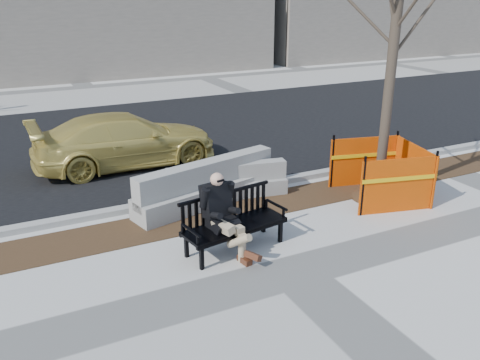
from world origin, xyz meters
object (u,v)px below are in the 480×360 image
(bench, at_px, (235,249))
(jersey_barrier_right, at_px, (227,197))
(seated_man, at_px, (221,252))
(jersey_barrier_left, at_px, (208,204))
(sedan, at_px, (128,165))
(tree_fence, at_px, (378,197))

(bench, bearing_deg, jersey_barrier_right, 59.11)
(seated_man, bearing_deg, bench, -11.53)
(jersey_barrier_left, bearing_deg, sedan, 91.13)
(sedan, height_order, jersey_barrier_right, sedan)
(seated_man, height_order, jersey_barrier_left, seated_man)
(seated_man, relative_size, jersey_barrier_right, 0.55)
(seated_man, bearing_deg, jersey_barrier_right, 53.58)
(seated_man, distance_m, jersey_barrier_left, 2.16)
(jersey_barrier_right, bearing_deg, seated_man, -106.67)
(sedan, height_order, jersey_barrier_left, sedan)
(bench, bearing_deg, jersey_barrier_left, 71.39)
(tree_fence, bearing_deg, sedan, 133.50)
(bench, bearing_deg, tree_fence, 1.67)
(jersey_barrier_right, bearing_deg, bench, -101.14)
(sedan, relative_size, jersey_barrier_left, 1.39)
(bench, height_order, seated_man, seated_man)
(sedan, xyz_separation_m, jersey_barrier_left, (0.88, -3.30, 0.00))
(bench, distance_m, seated_man, 0.26)
(tree_fence, xyz_separation_m, jersey_barrier_left, (-3.53, 1.35, 0.00))
(bench, relative_size, jersey_barrier_right, 0.72)
(jersey_barrier_left, relative_size, jersey_barrier_right, 1.27)
(bench, height_order, sedan, sedan)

